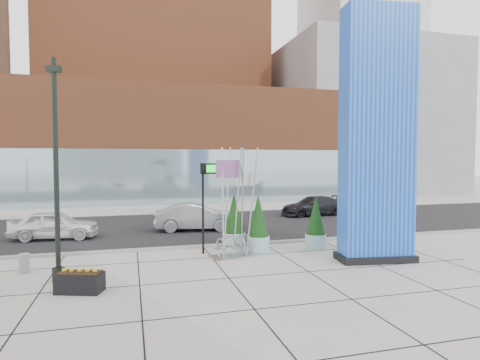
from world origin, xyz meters
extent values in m
plane|color=#9E9991|center=(0.00, 0.00, 0.00)|extent=(160.00, 160.00, 0.00)
cube|color=black|center=(0.00, 10.00, 0.01)|extent=(80.00, 12.00, 0.02)
cube|color=gray|center=(0.00, 4.00, 0.06)|extent=(80.00, 0.30, 0.12)
cube|color=brown|center=(1.00, 27.00, 5.50)|extent=(34.00, 10.00, 11.00)
cube|color=#8CA5B2|center=(1.00, 22.20, 2.50)|extent=(34.00, 0.60, 5.00)
cube|color=slate|center=(26.00, 32.00, 9.00)|extent=(20.00, 18.00, 18.00)
cube|color=#B2B7BC|center=(36.00, 48.00, 27.50)|extent=(16.00, 16.00, 55.00)
cube|color=#0C3CB8|center=(7.32, -0.21, 5.07)|extent=(2.94, 1.48, 10.15)
cube|color=black|center=(7.32, -0.21, 0.14)|extent=(3.19, 1.74, 0.28)
cylinder|color=black|center=(-4.63, 0.18, 3.73)|extent=(0.17, 0.17, 7.46)
cylinder|color=black|center=(-4.63, 0.18, 0.23)|extent=(0.41, 0.41, 0.47)
cube|color=black|center=(-4.63, 0.18, 7.08)|extent=(0.51, 0.34, 0.21)
cube|color=#A8ABAD|center=(1.98, 2.00, 0.03)|extent=(2.24, 1.52, 0.06)
cylinder|color=#A8ABAD|center=(1.33, 1.81, 2.32)|extent=(0.08, 0.08, 4.64)
cylinder|color=#A8ABAD|center=(1.70, 2.14, 2.32)|extent=(0.08, 0.08, 4.64)
cylinder|color=#A8ABAD|center=(2.07, 1.91, 2.32)|extent=(0.08, 0.08, 4.64)
cylinder|color=#A8ABAD|center=(2.49, 2.18, 2.32)|extent=(0.08, 0.08, 4.64)
cylinder|color=#A8ABAD|center=(2.72, 1.77, 2.32)|extent=(0.08, 0.08, 4.64)
torus|color=#A8ABAD|center=(1.28, 1.91, 0.45)|extent=(0.28, 0.83, 0.84)
torus|color=#A8ABAD|center=(1.74, 2.09, 0.45)|extent=(0.28, 0.83, 0.84)
torus|color=#A8ABAD|center=(2.21, 1.91, 0.45)|extent=(0.28, 0.83, 0.84)
torus|color=#A8ABAD|center=(2.67, 2.09, 0.45)|extent=(0.28, 0.83, 0.84)
cube|color=red|center=(1.70, 2.00, 3.71)|extent=(1.16, 0.46, 0.74)
cube|color=#A8ABAD|center=(2.53, 2.09, 3.25)|extent=(0.92, 0.20, 0.56)
cylinder|color=gray|center=(-6.00, 1.58, 0.35)|extent=(0.36, 0.36, 0.70)
cylinder|color=black|center=(0.77, 2.80, 1.95)|extent=(0.09, 0.09, 3.90)
cube|color=black|center=(1.61, 2.80, 3.71)|extent=(1.86, 0.37, 0.46)
cube|color=#19D833|center=(1.24, 2.70, 3.71)|extent=(0.65, 0.09, 0.32)
cylinder|color=#91C4C4|center=(5.98, 2.47, 0.34)|extent=(0.96, 0.96, 0.67)
cylinder|color=black|center=(5.98, 2.47, 0.67)|extent=(0.89, 0.89, 0.06)
cone|color=black|center=(5.98, 2.47, 1.54)|extent=(0.87, 0.87, 1.73)
cylinder|color=#91C4C4|center=(3.20, 2.52, 0.36)|extent=(1.02, 1.02, 0.72)
cylinder|color=black|center=(3.20, 2.52, 0.72)|extent=(0.94, 0.94, 0.06)
cone|color=black|center=(3.20, 2.52, 1.64)|extent=(0.92, 0.92, 1.84)
cylinder|color=#91C4C4|center=(2.37, 3.60, 0.36)|extent=(1.02, 1.02, 0.72)
cylinder|color=black|center=(2.37, 3.60, 0.72)|extent=(0.94, 0.94, 0.06)
cone|color=black|center=(2.37, 3.60, 1.64)|extent=(0.92, 0.92, 1.84)
cube|color=black|center=(-3.80, -1.20, 0.29)|extent=(1.52, 1.09, 0.59)
cube|color=black|center=(-3.80, -1.20, 0.61)|extent=(1.40, 0.96, 0.06)
imported|color=white|center=(-6.06, 7.97, 0.73)|extent=(4.42, 2.12, 1.46)
imported|color=#999CA1|center=(1.38, 8.50, 0.78)|extent=(4.90, 2.29, 1.55)
imported|color=black|center=(10.62, 12.40, 0.70)|extent=(5.00, 2.42, 1.40)
camera|label=1|loc=(-2.23, -14.30, 4.13)|focal=30.00mm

